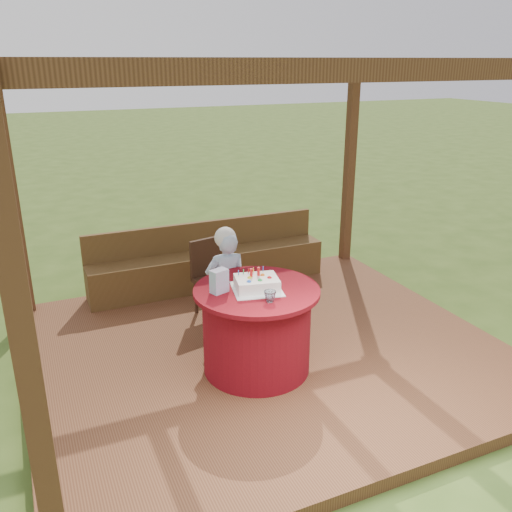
{
  "coord_description": "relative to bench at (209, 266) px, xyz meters",
  "views": [
    {
      "loc": [
        -2.05,
        -4.36,
        2.83
      ],
      "look_at": [
        0.0,
        0.25,
        1.0
      ],
      "focal_mm": 38.0,
      "sensor_mm": 36.0,
      "label": 1
    }
  ],
  "objects": [
    {
      "name": "birthday_cake",
      "position": [
        -0.26,
        -2.07,
        0.6
      ],
      "size": [
        0.5,
        0.5,
        0.19
      ],
      "color": "white",
      "rests_on": "table"
    },
    {
      "name": "deck",
      "position": [
        0.0,
        -1.72,
        -0.32
      ],
      "size": [
        4.5,
        4.0,
        0.12
      ],
      "primitive_type": "cube",
      "color": "brown",
      "rests_on": "ground"
    },
    {
      "name": "pergola",
      "position": [
        0.0,
        -1.72,
        2.02
      ],
      "size": [
        4.5,
        4.0,
        2.72
      ],
      "color": "brown",
      "rests_on": "deck"
    },
    {
      "name": "table",
      "position": [
        -0.26,
        -2.06,
        0.14
      ],
      "size": [
        1.13,
        1.13,
        0.81
      ],
      "color": "maroon",
      "rests_on": "deck"
    },
    {
      "name": "chair",
      "position": [
        -0.22,
        -0.75,
        0.2
      ],
      "size": [
        0.48,
        0.48,
        0.85
      ],
      "color": "#341D10",
      "rests_on": "deck"
    },
    {
      "name": "ground",
      "position": [
        0.0,
        -1.72,
        -0.38
      ],
      "size": [
        60.0,
        60.0,
        0.0
      ],
      "primitive_type": "plane",
      "color": "#38521B",
      "rests_on": "ground"
    },
    {
      "name": "bench",
      "position": [
        0.0,
        0.0,
        0.0
      ],
      "size": [
        3.0,
        0.42,
        0.8
      ],
      "color": "brown",
      "rests_on": "deck"
    },
    {
      "name": "drinking_glass",
      "position": [
        -0.27,
        -2.35,
        0.59
      ],
      "size": [
        0.12,
        0.12,
        0.1
      ],
      "primitive_type": "imported",
      "rotation": [
        0.0,
        0.0,
        0.22
      ],
      "color": "white",
      "rests_on": "table"
    },
    {
      "name": "elderly_woman",
      "position": [
        -0.31,
        -1.42,
        0.35
      ],
      "size": [
        0.44,
        0.31,
        1.2
      ],
      "color": "#94B4DC",
      "rests_on": "deck"
    },
    {
      "name": "gift_bag",
      "position": [
        -0.58,
        -2.0,
        0.65
      ],
      "size": [
        0.17,
        0.14,
        0.21
      ],
      "primitive_type": "cube",
      "rotation": [
        0.0,
        0.0,
        0.33
      ],
      "color": "#C882B1",
      "rests_on": "table"
    }
  ]
}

